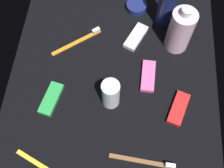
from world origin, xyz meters
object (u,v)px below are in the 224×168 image
Objects in this scene: snack_bar_white at (136,37)px; cream_tin_left at (136,6)px; deodorant_stick at (110,94)px; toothbrush_orange at (79,40)px; bodywash_bottle at (180,30)px; lotion_bottle at (167,3)px; toothbrush_brown at (146,162)px; snack_bar_pink at (148,76)px; snack_bar_red at (179,108)px; snack_bar_green at (51,99)px.

cream_tin_left is at bearing -152.59° from snack_bar_white.
toothbrush_orange is (-20.33, -12.00, -4.59)cm from deodorant_stick.
snack_bar_white is at bearing 164.52° from deodorant_stick.
bodywash_bottle is at bearing 109.56° from snack_bar_white.
cream_tin_left is at bearing -119.69° from lotion_bottle.
toothbrush_brown is (37.30, 23.31, 0.00)cm from toothbrush_orange.
lotion_bottle is 3.01× the size of cream_tin_left.
snack_bar_white is 1.00× the size of snack_bar_pink.
toothbrush_orange is 18.65cm from snack_bar_white.
bodywash_bottle is at bearing 148.59° from snack_bar_pink.
cream_tin_left is at bearing 130.94° from toothbrush_orange.
toothbrush_orange is 2.11× the size of cream_tin_left.
snack_bar_red is at bearing 45.13° from snack_bar_pink.
bodywash_bottle reaches higher than toothbrush_orange.
lotion_bottle is 23.77cm from snack_bar_pink.
deodorant_stick is 24.05cm from toothbrush_orange.
bodywash_bottle is 44.11cm from snack_bar_green.
snack_bar_red and snack_bar_white have the same top height.
snack_bar_red is at bearing 103.75° from snack_bar_green.
snack_bar_red is (22.81, 0.64, -6.93)cm from bodywash_bottle.
snack_bar_pink is at bearing 63.64° from toothbrush_orange.
bodywash_bottle is 1.65× the size of snack_bar_pink.
toothbrush_orange is 1.45× the size of snack_bar_green.
snack_bar_green is (-15.78, -28.73, 0.14)cm from toothbrush_brown.
toothbrush_brown is 32.77cm from snack_bar_green.
snack_bar_pink is (-25.93, -0.37, 0.14)cm from toothbrush_brown.
toothbrush_orange and toothbrush_brown have the same top height.
lotion_bottle is 2.07× the size of deodorant_stick.
snack_bar_white is (-1.29, -13.09, -6.93)cm from bodywash_bottle.
lotion_bottle is at bearing 155.34° from snack_bar_white.
snack_bar_red and snack_bar_pink have the same top height.
toothbrush_orange is (1.58, -31.51, -7.07)cm from bodywash_bottle.
toothbrush_brown is 1.73× the size of snack_bar_pink.
bodywash_bottle is 2.39× the size of cream_tin_left.
snack_bar_pink is (21.64, -4.25, -8.87)cm from lotion_bottle.
toothbrush_brown is at bearing 5.81° from cream_tin_left.
lotion_bottle reaches higher than bodywash_bottle.
toothbrush_brown is (16.97, 11.31, -4.59)cm from deodorant_stick.
bodywash_bottle is 1.65× the size of deodorant_stick.
bodywash_bottle reaches higher than snack_bar_green.
lotion_bottle is at bearing 110.69° from toothbrush_orange.
deodorant_stick reaches higher than toothbrush_orange.
cream_tin_left is at bearing -140.59° from snack_bar_red.
lotion_bottle is 1.19× the size of toothbrush_brown.
snack_bar_red and snack_bar_green have the same top height.
snack_bar_red is (0.89, 20.15, -4.45)cm from deodorant_stick.
lotion_bottle is at bearing -152.78° from snack_bar_red.
snack_bar_white is 34.11cm from snack_bar_green.
bodywash_bottle reaches higher than snack_bar_red.
deodorant_stick is 20.90cm from toothbrush_brown.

